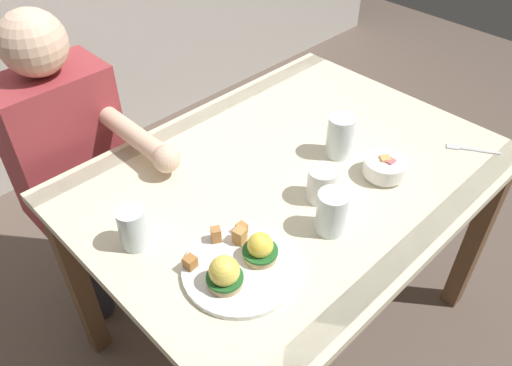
# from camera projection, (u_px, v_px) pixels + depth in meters

# --- Properties ---
(ground_plane) EXTENTS (6.00, 6.00, 0.00)m
(ground_plane) POSITION_uv_depth(u_px,v_px,m) (282.00, 320.00, 1.92)
(ground_plane) COLOR brown
(dining_table) EXTENTS (1.20, 0.90, 0.74)m
(dining_table) POSITION_uv_depth(u_px,v_px,m) (290.00, 198.00, 1.50)
(dining_table) COLOR beige
(dining_table) RESTS_ON ground_plane
(eggs_benedict_plate) EXTENTS (0.27, 0.27, 0.09)m
(eggs_benedict_plate) POSITION_uv_depth(u_px,v_px,m) (240.00, 265.00, 1.14)
(eggs_benedict_plate) COLOR white
(eggs_benedict_plate) RESTS_ON dining_table
(fruit_bowl) EXTENTS (0.12, 0.12, 0.06)m
(fruit_bowl) POSITION_uv_depth(u_px,v_px,m) (385.00, 167.00, 1.40)
(fruit_bowl) COLOR white
(fruit_bowl) RESTS_ON dining_table
(coffee_mug) EXTENTS (0.11, 0.08, 0.09)m
(coffee_mug) POSITION_uv_depth(u_px,v_px,m) (323.00, 183.00, 1.32)
(coffee_mug) COLOR white
(coffee_mug) RESTS_ON dining_table
(fork) EXTENTS (0.10, 0.14, 0.00)m
(fork) POSITION_uv_depth(u_px,v_px,m) (470.00, 149.00, 1.51)
(fork) COLOR silver
(fork) RESTS_ON dining_table
(water_glass_near) EXTENTS (0.08, 0.08, 0.13)m
(water_glass_near) POSITION_uv_depth(u_px,v_px,m) (340.00, 138.00, 1.46)
(water_glass_near) COLOR silver
(water_glass_near) RESTS_ON dining_table
(water_glass_far) EXTENTS (0.08, 0.08, 0.12)m
(water_glass_far) POSITION_uv_depth(u_px,v_px,m) (331.00, 214.00, 1.23)
(water_glass_far) COLOR silver
(water_glass_far) RESTS_ON dining_table
(water_glass_extra) EXTENTS (0.07, 0.07, 0.11)m
(water_glass_extra) POSITION_uv_depth(u_px,v_px,m) (134.00, 230.00, 1.19)
(water_glass_extra) COLOR silver
(water_glass_extra) RESTS_ON dining_table
(diner_person) EXTENTS (0.34, 0.54, 1.14)m
(diner_person) POSITION_uv_depth(u_px,v_px,m) (74.00, 160.00, 1.62)
(diner_person) COLOR #33333D
(diner_person) RESTS_ON ground_plane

